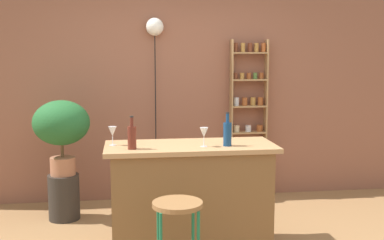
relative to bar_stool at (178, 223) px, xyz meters
The scene contains 11 objects.
back_wall 2.51m from the bar_stool, 85.39° to the left, with size 6.40×0.10×2.80m, color #8C5642.
kitchen_counter 0.71m from the bar_stool, 74.64° to the left, with size 1.48×0.63×0.95m.
bar_stool is the anchor object (origin of this frame).
spice_shelf 2.51m from the bar_stool, 63.40° to the left, with size 0.44×0.13×1.91m.
plant_stool 1.97m from the bar_stool, 121.61° to the left, with size 0.33×0.33×0.48m, color #2D2823.
potted_plant 2.02m from the bar_stool, 121.61° to the left, with size 0.58×0.53×0.79m.
bottle_wine_red 0.84m from the bar_stool, 119.90° to the left, with size 0.07×0.07×0.28m.
bottle_vinegar 0.95m from the bar_stool, 49.55° to the left, with size 0.07×0.07×0.29m.
wine_glass_left 0.86m from the bar_stool, 63.23° to the left, with size 0.07×0.07×0.16m.
wine_glass_center 1.05m from the bar_stool, 122.87° to the left, with size 0.07×0.07×0.16m.
pendant_globe_light 2.69m from the bar_stool, 90.35° to the left, with size 0.21×0.21×2.15m.
Camera 1 is at (-0.55, -3.74, 1.72)m, focal length 44.64 mm.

